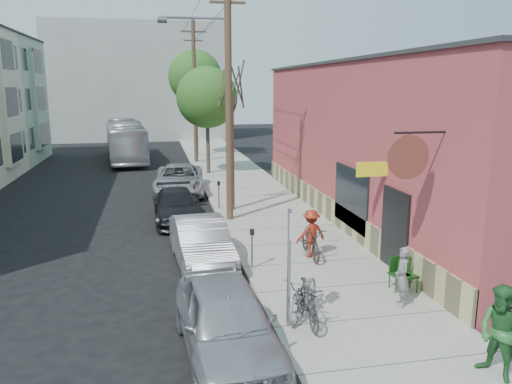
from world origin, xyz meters
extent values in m
plane|color=black|center=(0.00, 0.00, 0.00)|extent=(120.00, 120.00, 0.00)
cube|color=#A2A296|center=(4.25, 11.00, 0.07)|extent=(4.50, 58.00, 0.15)
cube|color=#A33C41|center=(9.00, 5.00, 3.25)|extent=(5.00, 20.00, 6.50)
cube|color=#2B2B2D|center=(9.00, 5.00, 6.55)|extent=(5.20, 20.20, 0.12)
cube|color=tan|center=(6.48, 5.00, 0.55)|extent=(0.10, 20.00, 1.10)
cube|color=black|center=(6.47, -1.00, 1.30)|extent=(0.10, 1.60, 2.60)
cube|color=black|center=(6.47, 2.50, 1.60)|extent=(0.08, 3.00, 2.20)
cylinder|color=brown|center=(5.55, -3.20, 3.90)|extent=(1.10, 0.06, 1.10)
cube|color=#F7F71D|center=(6.00, -0.20, 3.10)|extent=(1.00, 0.08, 0.45)
cube|color=beige|center=(-9.25, 18.00, 4.50)|extent=(1.10, 3.20, 7.00)
cube|color=#9DB196|center=(-9.25, 26.00, 4.50)|extent=(1.10, 3.20, 7.00)
cube|color=#A1A19C|center=(-2.00, 42.00, 6.00)|extent=(18.00, 8.00, 12.00)
cube|color=slate|center=(2.35, -3.99, 1.55)|extent=(0.07, 0.07, 2.80)
cube|color=silver|center=(2.35, -3.99, 2.55)|extent=(0.02, 0.45, 0.60)
cylinder|color=slate|center=(2.25, -0.14, 0.70)|extent=(0.06, 0.06, 1.10)
cylinder|color=black|center=(2.25, -0.14, 1.30)|extent=(0.14, 0.14, 0.18)
cylinder|color=slate|center=(2.25, 7.73, 0.70)|extent=(0.06, 0.06, 1.10)
cylinder|color=black|center=(2.25, 7.73, 1.30)|extent=(0.14, 0.14, 0.18)
cylinder|color=#503A28|center=(2.45, 5.71, 5.15)|extent=(0.28, 0.28, 10.00)
cube|color=#503A28|center=(2.45, 5.71, 8.75)|extent=(1.40, 0.10, 0.10)
cylinder|color=slate|center=(-0.05, 5.71, 8.05)|extent=(0.35, 0.24, 0.24)
cylinder|color=#503A28|center=(2.45, 22.35, 5.15)|extent=(0.28, 0.28, 10.00)
cube|color=#503A28|center=(2.45, 22.35, 9.35)|extent=(1.80, 0.12, 0.12)
cube|color=#503A28|center=(2.45, 22.35, 8.75)|extent=(1.40, 0.10, 0.10)
cylinder|color=#44392C|center=(2.80, 7.38, 2.58)|extent=(0.24, 0.24, 4.86)
cylinder|color=#44392C|center=(2.80, 17.25, 2.39)|extent=(0.24, 0.24, 4.49)
sphere|color=#316523|center=(2.80, 17.25, 4.92)|extent=(3.82, 3.82, 3.82)
cylinder|color=#44392C|center=(2.80, 25.86, 3.06)|extent=(0.24, 0.24, 5.81)
sphere|color=#316523|center=(2.80, 25.86, 6.32)|extent=(4.19, 4.19, 4.19)
imported|color=slate|center=(5.44, -3.48, 0.92)|extent=(0.47, 0.62, 1.54)
imported|color=#27632D|center=(5.71, -6.82, 1.07)|extent=(0.97, 1.09, 1.84)
imported|color=maroon|center=(4.32, 0.51, 0.94)|extent=(1.12, 0.80, 1.57)
imported|color=black|center=(4.32, 0.51, 0.67)|extent=(0.75, 1.98, 1.03)
imported|color=black|center=(2.80, -3.98, 0.66)|extent=(0.50, 1.70, 1.02)
imported|color=slate|center=(2.88, -3.48, 0.68)|extent=(1.71, 2.06, 1.06)
imported|color=#A6A8AE|center=(0.80, -4.76, 0.79)|extent=(2.12, 4.73, 1.58)
imported|color=#A8AAAF|center=(0.80, 0.86, 0.74)|extent=(1.89, 4.59, 1.48)
imported|color=black|center=(0.28, 6.38, 0.66)|extent=(1.92, 4.57, 1.32)
imported|color=#A7A9AE|center=(0.68, 11.90, 0.76)|extent=(2.93, 5.67, 1.53)
imported|color=silver|center=(-2.70, 24.95, 1.51)|extent=(3.63, 11.07, 3.03)
camera|label=1|loc=(-0.52, -14.31, 5.60)|focal=35.00mm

